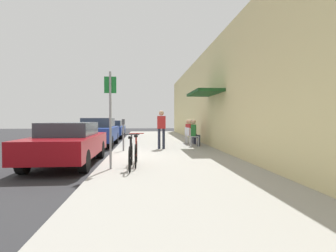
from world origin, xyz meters
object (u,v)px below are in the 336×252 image
object	(u,v)px
parked_car_0	(68,142)
parked_car_2	(112,129)
cafe_chair_2	(188,134)
seated_patron_2	(189,130)
bicycle_0	(131,155)
cafe_chair_0	(194,136)
bicycle_1	(136,152)
pedestrian_standing	(161,126)
seated_patron_1	(191,131)
seated_patron_0	(195,132)
cafe_chair_1	(190,135)
street_sign	(110,112)
parked_car_1	(98,132)
parking_meter	(123,132)

from	to	relation	value
parked_car_0	parked_car_2	bearing A→B (deg)	90.00
cafe_chair_2	seated_patron_2	bearing A→B (deg)	0.41
bicycle_0	cafe_chair_0	distance (m)	6.33
bicycle_1	pedestrian_standing	bearing A→B (deg)	75.84
bicycle_0	seated_patron_1	xyz separation A→B (m)	(2.85, 6.58, 0.34)
parked_car_2	seated_patron_0	xyz separation A→B (m)	(4.89, -7.56, 0.12)
seated_patron_1	seated_patron_0	bearing A→B (deg)	-89.95
bicycle_1	cafe_chair_1	size ratio (longest dim) A/B	1.97
cafe_chair_2	seated_patron_0	bearing A→B (deg)	-87.92
cafe_chair_1	seated_patron_1	world-z (taller)	seated_patron_1
street_sign	cafe_chair_2	xyz separation A→B (m)	(3.33, 7.33, -1.02)
parked_car_0	cafe_chair_2	xyz separation A→B (m)	(4.83, 5.85, -0.08)
seated_patron_1	seated_patron_2	distance (m)	0.76
bicycle_0	cafe_chair_1	distance (m)	7.14
parked_car_1	bicycle_0	size ratio (longest dim) A/B	2.57
street_sign	bicycle_0	distance (m)	1.28
bicycle_1	cafe_chair_2	xyz separation A→B (m)	(2.66, 6.76, 0.14)
cafe_chair_2	bicycle_0	bearing A→B (deg)	-110.83
pedestrian_standing	seated_patron_0	bearing A→B (deg)	32.19
bicycle_0	seated_patron_0	size ratio (longest dim) A/B	1.33
bicycle_0	seated_patron_1	distance (m)	7.18
cafe_chair_1	cafe_chair_2	size ratio (longest dim) A/B	1.00
parked_car_1	parking_meter	bearing A→B (deg)	-64.57
cafe_chair_0	seated_patron_2	bearing A→B (deg)	88.07
parking_meter	cafe_chair_0	world-z (taller)	parking_meter
parked_car_1	street_sign	size ratio (longest dim) A/B	1.69
parked_car_2	bicycle_0	distance (m)	13.37
parked_car_1	bicycle_1	bearing A→B (deg)	-72.11
parked_car_2	pedestrian_standing	distance (m)	9.21
parked_car_1	parked_car_2	distance (m)	5.93
seated_patron_0	cafe_chair_2	size ratio (longest dim) A/B	1.48
parking_meter	seated_patron_1	distance (m)	4.20
parked_car_0	bicycle_0	size ratio (longest dim) A/B	2.57
seated_patron_0	cafe_chair_2	world-z (taller)	seated_patron_0
parking_meter	seated_patron_1	world-z (taller)	parking_meter
cafe_chair_2	cafe_chair_1	bearing A→B (deg)	-89.93
parked_car_0	seated_patron_0	world-z (taller)	seated_patron_0
street_sign	cafe_chair_1	distance (m)	7.42
parked_car_1	seated_patron_1	bearing A→B (deg)	-8.24
parked_car_0	seated_patron_2	world-z (taller)	seated_patron_2
parked_car_2	parked_car_1	bearing A→B (deg)	-90.00
pedestrian_standing	parked_car_0	bearing A→B (deg)	-135.76
parked_car_1	cafe_chair_0	size ratio (longest dim) A/B	5.06
parked_car_2	street_sign	size ratio (longest dim) A/B	1.69
cafe_chair_1	seated_patron_2	bearing A→B (deg)	85.60
parked_car_0	seated_patron_2	distance (m)	7.63
parked_car_2	bicycle_0	bearing A→B (deg)	-81.24
bicycle_1	parked_car_1	bearing A→B (deg)	107.89
parked_car_1	street_sign	world-z (taller)	street_sign
parked_car_1	seated_patron_1	size ratio (longest dim) A/B	3.41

